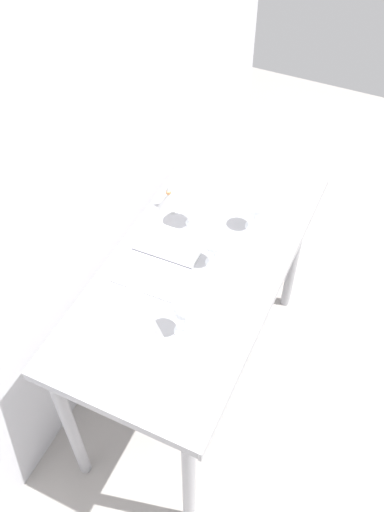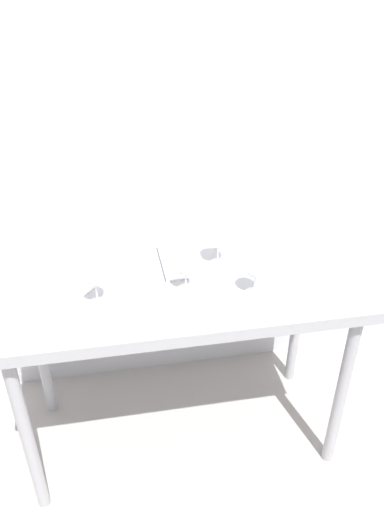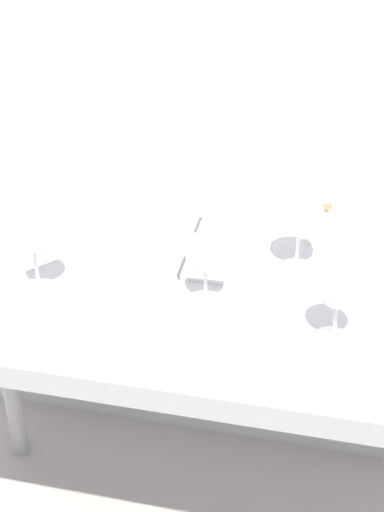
{
  "view_description": "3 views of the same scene",
  "coord_description": "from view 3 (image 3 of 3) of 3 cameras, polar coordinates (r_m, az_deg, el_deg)",
  "views": [
    {
      "loc": [
        -1.3,
        -0.58,
        2.51
      ],
      "look_at": [
        -0.06,
        -0.0,
        0.98
      ],
      "focal_mm": 38.57,
      "sensor_mm": 36.0,
      "label": 1
    },
    {
      "loc": [
        -0.23,
        -1.58,
        2.0
      ],
      "look_at": [
        0.05,
        0.04,
        0.98
      ],
      "focal_mm": 34.34,
      "sensor_mm": 36.0,
      "label": 2
    },
    {
      "loc": [
        0.24,
        -1.2,
        1.72
      ],
      "look_at": [
        -0.03,
        0.01,
        0.95
      ],
      "focal_mm": 50.5,
      "sensor_mm": 36.0,
      "label": 3
    }
  ],
  "objects": [
    {
      "name": "open_notebook",
      "position": [
        1.59,
        -0.15,
        0.76
      ],
      "size": [
        0.35,
        0.27,
        0.01
      ],
      "rotation": [
        0.0,
        0.0,
        0.02
      ],
      "color": "white",
      "rests_on": "steel_counter"
    },
    {
      "name": "wine_glass_near_right",
      "position": [
        1.28,
        11.59,
        -2.58
      ],
      "size": [
        0.08,
        0.08,
        0.16
      ],
      "color": "white",
      "rests_on": "steel_counter"
    },
    {
      "name": "tasting_sheet_lower",
      "position": [
        1.64,
        -10.73,
        1.22
      ],
      "size": [
        0.29,
        0.31,
        0.0
      ],
      "primitive_type": "cube",
      "rotation": [
        0.0,
        0.0,
        -0.68
      ],
      "color": "white",
      "rests_on": "steel_counter"
    },
    {
      "name": "wine_glass_near_center",
      "position": [
        1.36,
        1.11,
        0.18
      ],
      "size": [
        0.08,
        0.08,
        0.16
      ],
      "color": "white",
      "rests_on": "steel_counter"
    },
    {
      "name": "steel_counter",
      "position": [
        1.53,
        1.04,
        -5.56
      ],
      "size": [
        1.4,
        0.65,
        0.9
      ],
      "color": "#9E9EA3",
      "rests_on": "ground_plane"
    },
    {
      "name": "decanter_funnel",
      "position": [
        1.63,
        10.47,
        2.65
      ],
      "size": [
        0.1,
        0.1,
        0.13
      ],
      "color": "beige",
      "rests_on": "steel_counter"
    },
    {
      "name": "back_wall",
      "position": [
        1.76,
        4.62,
        17.77
      ],
      "size": [
        3.8,
        0.04,
        2.6
      ],
      "primitive_type": "cube",
      "color": "#BBBBC0",
      "rests_on": "ground_plane"
    },
    {
      "name": "wine_glass_far_right",
      "position": [
        1.48,
        8.59,
        3.2
      ],
      "size": [
        0.1,
        0.1,
        0.18
      ],
      "color": "white",
      "rests_on": "steel_counter"
    },
    {
      "name": "wine_glass_near_left",
      "position": [
        1.42,
        -12.55,
        1.59
      ],
      "size": [
        0.08,
        0.08,
        0.17
      ],
      "color": "white",
      "rests_on": "steel_counter"
    }
  ]
}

